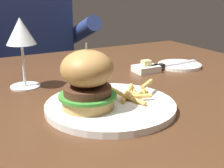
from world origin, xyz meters
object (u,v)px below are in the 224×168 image
Objects in this scene: bread_plate at (179,65)px; table_knife at (168,65)px; butter_dish at (146,68)px; main_plate at (110,106)px; burger_sandwich at (87,79)px; diner_person at (32,79)px; wine_glass at (21,35)px.

table_knife is (-0.05, -0.00, 0.01)m from bread_plate.
butter_dish is (-0.08, 0.00, -0.00)m from table_knife.
main_plate is 3.81× the size of butter_dish.
diner_person reaches higher than burger_sandwich.
table_knife is 0.08m from butter_dish.
burger_sandwich is at bearing -143.83° from butter_dish.
bread_plate is at bearing -3.19° from wine_glass.
butter_dish is at bearing -179.71° from bread_plate.
butter_dish is 0.06× the size of diner_person.
burger_sandwich is (-0.05, 0.00, 0.07)m from main_plate.
bread_plate is 1.91× the size of butter_dish.
diner_person reaches higher than bread_plate.
main_plate is 1.40× the size of table_knife.
diner_person is at bearing 83.32° from burger_sandwich.
burger_sandwich is 0.25m from wine_glass.
main_plate is at bearing -146.66° from table_knife.
wine_glass reaches higher than table_knife.
burger_sandwich is 0.47m from bread_plate.
table_knife is (0.43, -0.03, -0.12)m from wine_glass.
bread_plate is at bearing 29.99° from main_plate.
table_knife is at bearing -1.78° from butter_dish.
bread_plate is at bearing 3.65° from table_knife.
diner_person reaches higher than table_knife.
table_knife is at bearing -176.35° from bread_plate.
bread_plate is 0.12× the size of diner_person.
burger_sandwich is 0.42m from table_knife.
wine_glass is 0.45m from table_knife.
table_knife is (0.31, 0.20, 0.01)m from main_plate.
burger_sandwich reaches higher than butter_dish.
butter_dish is (0.35, -0.03, -0.12)m from wine_glass.
burger_sandwich is at bearing -73.28° from wine_glass.
bread_plate is 0.05m from table_knife.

